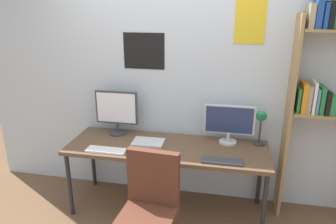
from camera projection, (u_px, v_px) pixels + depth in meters
wall_back at (175, 82)px, 3.44m from camera, size 4.42×0.11×2.60m
desk at (167, 151)px, 3.25m from camera, size 2.02×0.68×0.74m
bookshelf at (331, 84)px, 2.95m from camera, size 0.83×0.28×2.19m
office_chair at (149, 222)px, 2.64m from camera, size 0.52×0.52×0.99m
monitor_left at (117, 110)px, 3.46m from camera, size 0.47×0.18×0.49m
monitor_right at (229, 122)px, 3.24m from camera, size 0.51×0.18×0.40m
desk_lamp at (261, 121)px, 3.17m from camera, size 0.11×0.15×0.40m
keyboard_left at (106, 150)px, 3.12m from camera, size 0.39×0.13×0.02m
keyboard_right at (222, 161)px, 2.91m from camera, size 0.37×0.13×0.02m
mouse_left_side at (176, 156)px, 2.99m from camera, size 0.06×0.10×0.03m
mouse_right_side at (140, 151)px, 3.11m from camera, size 0.06×0.10×0.03m
laptop_closed at (148, 142)px, 3.30m from camera, size 0.32×0.22×0.02m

